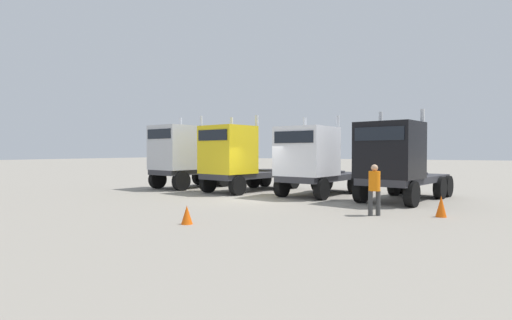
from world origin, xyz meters
TOP-DOWN VIEW (x-y plane):
  - ground at (0.00, 0.00)m, footprint 200.00×200.00m
  - semi_truck_silver at (-6.40, 3.02)m, footprint 3.56×6.16m
  - semi_truck_yellow at (-2.29, 2.59)m, footprint 3.68×6.50m
  - semi_truck_white at (2.08, 2.75)m, footprint 3.39×6.26m
  - semi_truck_black at (6.13, 2.32)m, footprint 3.72×6.45m
  - visitor_in_hivis at (6.12, -1.91)m, footprint 0.56×0.56m
  - traffic_cone_near at (8.20, -1.11)m, footprint 0.36×0.36m
  - traffic_cone_mid at (1.40, -6.37)m, footprint 0.36×0.36m

SIDE VIEW (x-z plane):
  - ground at x=0.00m, z-range 0.00..0.00m
  - traffic_cone_mid at x=1.40m, z-range 0.00..0.58m
  - traffic_cone_near at x=8.20m, z-range 0.00..0.73m
  - visitor_in_hivis at x=6.12m, z-range 0.15..1.94m
  - semi_truck_black at x=6.13m, z-range -0.24..3.86m
  - semi_truck_white at x=2.08m, z-range -0.21..3.83m
  - semi_truck_yellow at x=-2.29m, z-range -0.25..3.96m
  - semi_truck_silver at x=-6.40m, z-range -0.23..4.15m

